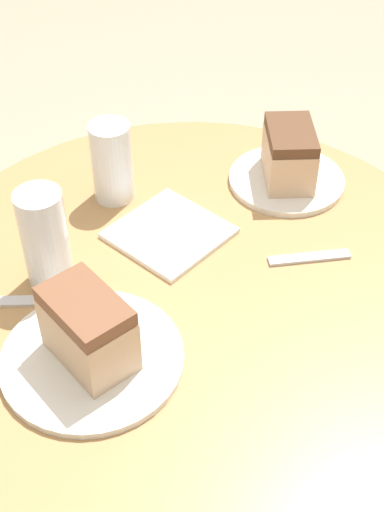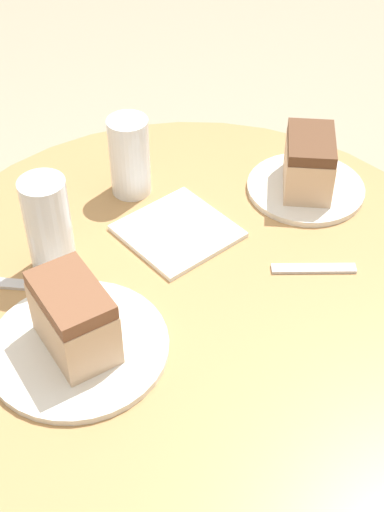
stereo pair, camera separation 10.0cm
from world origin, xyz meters
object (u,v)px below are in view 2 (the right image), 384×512
cake_slice_near (74,318)px  cake_slice_far (309,162)px  plate_far (306,188)px  glass_lemonade (130,161)px  plate_near (78,347)px  glass_water (50,232)px

cake_slice_near → cake_slice_far: bearing=98.2°
plate_far → glass_lemonade: 0.29m
plate_near → cake_slice_near: cake_slice_near is taller
cake_slice_near → glass_lemonade: size_ratio=0.93×
plate_near → cake_slice_near: size_ratio=1.91×
cake_slice_far → glass_lemonade: (-0.18, -0.23, 0.00)m
glass_lemonade → glass_water: glass_water is taller
plate_near → plate_far: bearing=98.2°
plate_near → cake_slice_far: size_ratio=1.74×
plate_far → cake_slice_near: cake_slice_near is taller
glass_water → cake_slice_near: bearing=-18.9°
cake_slice_far → glass_lemonade: glass_lemonade is taller
plate_near → plate_far: (-0.07, 0.47, 0.00)m
cake_slice_near → plate_far: bearing=98.2°
plate_far → plate_near: bearing=-81.8°
cake_slice_near → glass_water: 0.17m
plate_near → cake_slice_near: (-0.00, 0.00, 0.06)m
plate_far → cake_slice_far: cake_slice_far is taller
cake_slice_near → cake_slice_far: (-0.07, 0.47, -0.00)m
plate_near → plate_far: same height
cake_slice_near → glass_lemonade: glass_lemonade is taller
plate_near → glass_lemonade: size_ratio=1.77×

